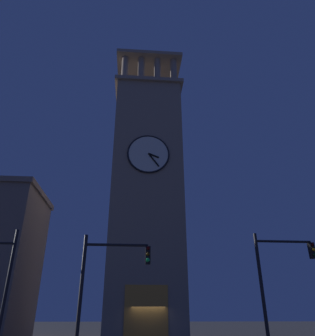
{
  "coord_description": "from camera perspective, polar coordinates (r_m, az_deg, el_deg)",
  "views": [
    {
      "loc": [
        1.3,
        25.7,
        1.89
      ],
      "look_at": [
        -1.0,
        -3.84,
        15.78
      ],
      "focal_mm": 33.76,
      "sensor_mm": 36.0,
      "label": 1
    }
  ],
  "objects": [
    {
      "name": "traffic_signal_near",
      "position": [
        16.68,
        21.11,
        -17.37
      ],
      "size": [
        2.96,
        0.41,
        5.58
      ],
      "color": "black",
      "rests_on": "ground_plane"
    },
    {
      "name": "traffic_signal_far",
      "position": [
        14.22,
        -9.38,
        -18.76
      ],
      "size": [
        2.93,
        0.41,
        5.13
      ],
      "color": "black",
      "rests_on": "ground_plane"
    },
    {
      "name": "clocktower",
      "position": [
        31.32,
        -2.14,
        -5.64
      ],
      "size": [
        6.95,
        9.31,
        29.76
      ],
      "color": "gray",
      "rests_on": "ground_plane"
    }
  ]
}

